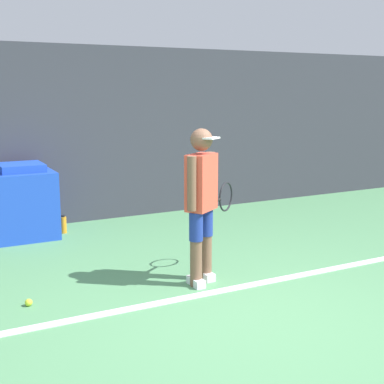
% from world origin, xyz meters
% --- Properties ---
extents(ground_plane, '(24.00, 24.00, 0.00)m').
position_xyz_m(ground_plane, '(0.00, 0.00, 0.00)').
color(ground_plane, '#518C5B').
extents(back_wall, '(24.00, 0.10, 2.58)m').
position_xyz_m(back_wall, '(0.00, 4.06, 1.29)').
color(back_wall, '#383842').
rests_on(back_wall, ground_plane).
extents(court_baseline, '(21.60, 0.10, 0.01)m').
position_xyz_m(court_baseline, '(0.00, 0.61, 0.01)').
color(court_baseline, white).
rests_on(court_baseline, ground_plane).
extents(tennis_player, '(0.83, 0.61, 1.57)m').
position_xyz_m(tennis_player, '(0.09, 0.93, 0.87)').
color(tennis_player, brown).
rests_on(tennis_player, ground_plane).
extents(tennis_ball, '(0.07, 0.07, 0.07)m').
position_xyz_m(tennis_ball, '(-1.60, 1.11, 0.03)').
color(tennis_ball, '#D1E533').
rests_on(tennis_ball, ground_plane).
extents(covered_chair, '(0.79, 0.81, 0.99)m').
position_xyz_m(covered_chair, '(-1.19, 3.56, 0.47)').
color(covered_chair, blue).
rests_on(covered_chair, ground_plane).
extents(water_bottle, '(0.09, 0.09, 0.25)m').
position_xyz_m(water_bottle, '(-0.68, 3.50, 0.12)').
color(water_bottle, orange).
rests_on(water_bottle, ground_plane).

